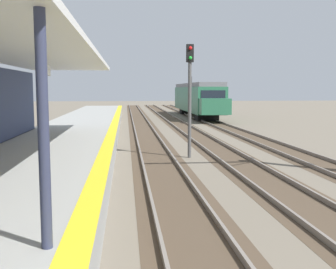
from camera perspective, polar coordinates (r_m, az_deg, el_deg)
station_platform at (r=18.41m, az=-15.21°, el=-2.42°), size 5.00×80.00×0.91m
track_pair_nearest_platform at (r=22.22m, az=-2.22°, el=-1.78°), size 2.34×120.00×0.16m
track_pair_middle at (r=22.69m, az=6.38°, el=-1.65°), size 2.34×120.00×0.16m
track_pair_far_side at (r=23.65m, az=14.46°, el=-1.49°), size 2.34×120.00×0.16m
approaching_train at (r=47.39m, az=4.09°, el=5.08°), size 2.93×19.60×4.76m
rail_signal_post at (r=18.91m, az=3.04°, el=6.36°), size 0.32×0.34×5.20m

